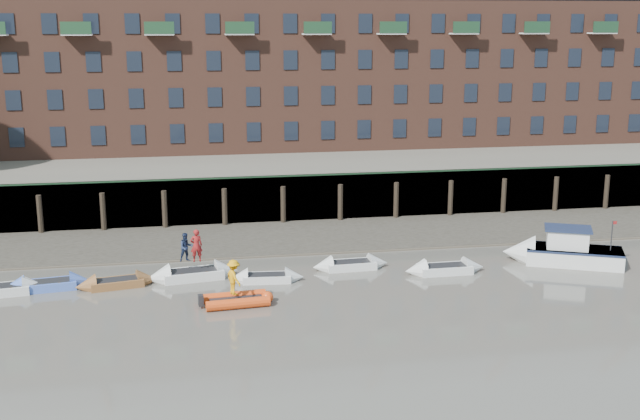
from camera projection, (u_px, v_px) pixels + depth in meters
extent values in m
plane|color=#5D5950|center=(303.00, 350.00, 34.06)|extent=(220.00, 220.00, 0.00)
cube|color=#3D382F|center=(260.00, 239.00, 51.31)|extent=(110.00, 8.00, 0.50)
cube|color=#4C4336|center=(266.00, 254.00, 48.05)|extent=(110.00, 1.60, 0.10)
cube|color=#2D2A26|center=(253.00, 200.00, 55.15)|extent=(110.00, 0.80, 3.20)
cylinder|color=black|center=(40.00, 215.00, 52.24)|extent=(0.36, 0.36, 2.60)
cylinder|color=black|center=(103.00, 212.00, 52.92)|extent=(0.36, 0.36, 2.60)
cylinder|color=black|center=(165.00, 210.00, 53.59)|extent=(0.36, 0.36, 2.60)
cylinder|color=black|center=(225.00, 207.00, 54.26)|extent=(0.36, 0.36, 2.60)
cylinder|color=black|center=(283.00, 205.00, 54.94)|extent=(0.36, 0.36, 2.60)
cylinder|color=black|center=(340.00, 203.00, 55.61)|extent=(0.36, 0.36, 2.60)
cylinder|color=black|center=(396.00, 201.00, 56.28)|extent=(0.36, 0.36, 2.60)
cylinder|color=black|center=(451.00, 198.00, 56.96)|extent=(0.36, 0.36, 2.60)
cylinder|color=black|center=(504.00, 196.00, 57.63)|extent=(0.36, 0.36, 2.60)
cylinder|color=black|center=(556.00, 194.00, 58.31)|extent=(0.36, 0.36, 2.60)
cylinder|color=black|center=(606.00, 192.00, 58.98)|extent=(0.36, 0.36, 2.60)
cube|color=#264C2D|center=(253.00, 177.00, 54.49)|extent=(110.00, 0.06, 0.10)
cube|color=#5E594D|center=(238.00, 165.00, 68.19)|extent=(110.00, 28.00, 3.20)
cube|color=brown|center=(235.00, 74.00, 67.39)|extent=(80.00, 10.00, 12.00)
cube|color=black|center=(17.00, 137.00, 60.68)|extent=(1.10, 0.12, 1.50)
cube|color=black|center=(58.00, 136.00, 61.19)|extent=(1.10, 0.12, 1.50)
cube|color=black|center=(98.00, 135.00, 61.69)|extent=(1.10, 0.12, 1.50)
cube|color=black|center=(138.00, 135.00, 62.20)|extent=(1.10, 0.12, 1.50)
cube|color=black|center=(177.00, 134.00, 62.71)|extent=(1.10, 0.12, 1.50)
cube|color=black|center=(216.00, 133.00, 63.21)|extent=(1.10, 0.12, 1.50)
cube|color=black|center=(254.00, 132.00, 63.72)|extent=(1.10, 0.12, 1.50)
cube|color=black|center=(291.00, 131.00, 64.22)|extent=(1.10, 0.12, 1.50)
cube|color=black|center=(328.00, 130.00, 64.73)|extent=(1.10, 0.12, 1.50)
cube|color=black|center=(364.00, 129.00, 65.23)|extent=(1.10, 0.12, 1.50)
cube|color=black|center=(400.00, 128.00, 65.74)|extent=(1.10, 0.12, 1.50)
cube|color=black|center=(435.00, 128.00, 66.24)|extent=(1.10, 0.12, 1.50)
cube|color=black|center=(469.00, 127.00, 66.75)|extent=(1.10, 0.12, 1.50)
cube|color=black|center=(503.00, 126.00, 67.25)|extent=(1.10, 0.12, 1.50)
cube|color=black|center=(537.00, 125.00, 67.76)|extent=(1.10, 0.12, 1.50)
cube|color=black|center=(570.00, 124.00, 68.26)|extent=(1.10, 0.12, 1.50)
cube|color=black|center=(602.00, 124.00, 68.77)|extent=(1.10, 0.12, 1.50)
cube|color=black|center=(634.00, 123.00, 69.27)|extent=(1.10, 0.12, 1.50)
cube|color=black|center=(13.00, 100.00, 60.04)|extent=(1.10, 0.12, 1.50)
cube|color=black|center=(55.00, 100.00, 60.54)|extent=(1.10, 0.12, 1.50)
cube|color=black|center=(96.00, 99.00, 61.05)|extent=(1.10, 0.12, 1.50)
cube|color=black|center=(136.00, 98.00, 61.55)|extent=(1.10, 0.12, 1.50)
cube|color=black|center=(176.00, 98.00, 62.06)|extent=(1.10, 0.12, 1.50)
cube|color=black|center=(215.00, 97.00, 62.56)|extent=(1.10, 0.12, 1.50)
cube|color=black|center=(253.00, 96.00, 63.07)|extent=(1.10, 0.12, 1.50)
cube|color=black|center=(291.00, 96.00, 63.57)|extent=(1.10, 0.12, 1.50)
cube|color=black|center=(328.00, 95.00, 64.08)|extent=(1.10, 0.12, 1.50)
cube|color=black|center=(364.00, 95.00, 64.58)|extent=(1.10, 0.12, 1.50)
cube|color=black|center=(400.00, 94.00, 65.09)|extent=(1.10, 0.12, 1.50)
cube|color=black|center=(436.00, 93.00, 65.59)|extent=(1.10, 0.12, 1.50)
cube|color=black|center=(471.00, 93.00, 66.10)|extent=(1.10, 0.12, 1.50)
cube|color=black|center=(505.00, 92.00, 66.60)|extent=(1.10, 0.12, 1.50)
cube|color=black|center=(539.00, 92.00, 67.11)|extent=(1.10, 0.12, 1.50)
cube|color=black|center=(572.00, 91.00, 67.61)|extent=(1.10, 0.12, 1.50)
cube|color=black|center=(605.00, 91.00, 68.12)|extent=(1.10, 0.12, 1.50)
cube|color=black|center=(637.00, 90.00, 68.62)|extent=(1.10, 0.12, 1.50)
cube|color=black|center=(10.00, 62.00, 59.39)|extent=(1.10, 0.12, 1.50)
cube|color=black|center=(52.00, 62.00, 59.89)|extent=(1.10, 0.12, 1.50)
cube|color=black|center=(94.00, 62.00, 60.40)|extent=(1.10, 0.12, 1.50)
cube|color=black|center=(134.00, 61.00, 60.90)|extent=(1.10, 0.12, 1.50)
cube|color=black|center=(174.00, 61.00, 61.41)|extent=(1.10, 0.12, 1.50)
cube|color=black|center=(214.00, 61.00, 61.91)|extent=(1.10, 0.12, 1.50)
cube|color=black|center=(252.00, 60.00, 62.42)|extent=(1.10, 0.12, 1.50)
cube|color=black|center=(290.00, 60.00, 62.93)|extent=(1.10, 0.12, 1.50)
cube|color=black|center=(328.00, 60.00, 63.43)|extent=(1.10, 0.12, 1.50)
cube|color=black|center=(365.00, 59.00, 63.94)|extent=(1.10, 0.12, 1.50)
cube|color=black|center=(401.00, 59.00, 64.44)|extent=(1.10, 0.12, 1.50)
cube|color=black|center=(437.00, 59.00, 64.95)|extent=(1.10, 0.12, 1.50)
cube|color=black|center=(472.00, 58.00, 65.45)|extent=(1.10, 0.12, 1.50)
cube|color=black|center=(507.00, 58.00, 65.96)|extent=(1.10, 0.12, 1.50)
cube|color=black|center=(541.00, 58.00, 66.46)|extent=(1.10, 0.12, 1.50)
cube|color=black|center=(575.00, 58.00, 66.97)|extent=(1.10, 0.12, 1.50)
cube|color=black|center=(608.00, 57.00, 67.47)|extent=(1.10, 0.12, 1.50)
cube|color=black|center=(640.00, 57.00, 67.98)|extent=(1.10, 0.12, 1.50)
cube|color=black|center=(7.00, 24.00, 58.74)|extent=(1.10, 0.12, 1.50)
cube|color=black|center=(49.00, 24.00, 59.25)|extent=(1.10, 0.12, 1.50)
cube|color=black|center=(91.00, 24.00, 59.75)|extent=(1.10, 0.12, 1.50)
cube|color=black|center=(132.00, 24.00, 60.26)|extent=(1.10, 0.12, 1.50)
cube|color=black|center=(173.00, 24.00, 60.76)|extent=(1.10, 0.12, 1.50)
cube|color=black|center=(212.00, 24.00, 61.27)|extent=(1.10, 0.12, 1.50)
cube|color=black|center=(252.00, 23.00, 61.77)|extent=(1.10, 0.12, 1.50)
cube|color=black|center=(290.00, 23.00, 62.28)|extent=(1.10, 0.12, 1.50)
cube|color=black|center=(328.00, 23.00, 62.78)|extent=(1.10, 0.12, 1.50)
cube|color=black|center=(365.00, 23.00, 63.29)|extent=(1.10, 0.12, 1.50)
cube|color=black|center=(402.00, 23.00, 63.79)|extent=(1.10, 0.12, 1.50)
cube|color=black|center=(438.00, 23.00, 64.30)|extent=(1.10, 0.12, 1.50)
cube|color=black|center=(474.00, 23.00, 64.80)|extent=(1.10, 0.12, 1.50)
cube|color=black|center=(509.00, 23.00, 65.31)|extent=(1.10, 0.12, 1.50)
cube|color=black|center=(543.00, 23.00, 65.81)|extent=(1.10, 0.12, 1.50)
cube|color=black|center=(577.00, 23.00, 66.32)|extent=(1.10, 0.12, 1.50)
cube|color=black|center=(611.00, 23.00, 66.82)|extent=(1.10, 0.12, 1.50)
cone|color=silver|center=(35.00, 287.00, 41.41)|extent=(1.33, 1.48, 1.33)
cube|color=#4767C3|center=(48.00, 285.00, 41.69)|extent=(3.03, 1.68, 0.45)
cone|color=#4767C3|center=(81.00, 282.00, 42.19)|extent=(1.29, 1.44, 1.30)
cone|color=#4767C3|center=(13.00, 288.00, 41.20)|extent=(1.29, 1.44, 1.30)
cube|color=black|center=(47.00, 281.00, 41.65)|extent=(2.51, 1.29, 0.06)
cube|color=brown|center=(117.00, 283.00, 42.07)|extent=(2.90, 1.72, 0.42)
cone|color=brown|center=(147.00, 280.00, 42.61)|extent=(1.27, 1.40, 1.22)
cone|color=brown|center=(86.00, 287.00, 41.52)|extent=(1.27, 1.40, 1.22)
cube|color=black|center=(117.00, 280.00, 42.02)|extent=(2.39, 1.33, 0.06)
cube|color=silver|center=(193.00, 274.00, 43.35)|extent=(3.39, 1.92, 0.50)
cone|color=silver|center=(227.00, 271.00, 43.94)|extent=(1.45, 1.62, 1.45)
cone|color=silver|center=(158.00, 278.00, 42.77)|extent=(1.45, 1.62, 1.45)
cube|color=black|center=(193.00, 270.00, 43.30)|extent=(2.81, 1.48, 0.06)
cube|color=silver|center=(267.00, 278.00, 42.94)|extent=(2.65, 1.37, 0.40)
cone|color=silver|center=(294.00, 277.00, 43.07)|extent=(1.09, 1.24, 1.16)
cone|color=silver|center=(239.00, 279.00, 42.80)|extent=(1.09, 1.24, 1.16)
cube|color=black|center=(267.00, 275.00, 42.89)|extent=(2.20, 1.04, 0.06)
cube|color=silver|center=(350.00, 265.00, 45.12)|extent=(2.84, 1.38, 0.44)
cone|color=silver|center=(378.00, 263.00, 45.46)|extent=(1.14, 1.30, 1.26)
cone|color=silver|center=(322.00, 267.00, 44.78)|extent=(1.14, 1.30, 1.26)
cube|color=black|center=(351.00, 262.00, 45.07)|extent=(2.36, 1.04, 0.06)
cube|color=silver|center=(445.00, 269.00, 44.37)|extent=(2.94, 1.36, 0.46)
cone|color=silver|center=(474.00, 267.00, 44.68)|extent=(1.15, 1.33, 1.32)
cone|color=silver|center=(415.00, 271.00, 44.06)|extent=(1.15, 1.33, 1.32)
cube|color=black|center=(445.00, 265.00, 44.32)|extent=(2.45, 1.02, 0.06)
cylinder|color=#DC4514|center=(234.00, 296.00, 39.90)|extent=(3.16, 0.80, 0.52)
cylinder|color=#DC4514|center=(238.00, 304.00, 38.88)|extent=(3.16, 0.80, 0.52)
sphere|color=#DC4514|center=(267.00, 297.00, 39.79)|extent=(0.59, 0.59, 0.59)
cube|color=black|center=(236.00, 300.00, 39.39)|extent=(2.67, 1.13, 0.18)
cube|color=silver|center=(574.00, 256.00, 45.90)|extent=(5.71, 4.12, 0.97)
cone|color=silver|center=(518.00, 252.00, 46.64)|extent=(2.53, 2.70, 2.15)
cube|color=#19233F|center=(575.00, 249.00, 45.80)|extent=(5.73, 4.16, 0.12)
cube|color=silver|center=(567.00, 238.00, 45.77)|extent=(2.72, 2.40, 1.08)
cube|color=#19233F|center=(568.00, 228.00, 45.63)|extent=(3.10, 2.72, 0.11)
imported|color=maroon|center=(196.00, 245.00, 43.03)|extent=(0.70, 0.51, 1.79)
imported|color=#19233F|center=(186.00, 247.00, 43.09)|extent=(0.91, 0.80, 1.58)
imported|color=orange|center=(234.00, 277.00, 39.12)|extent=(1.04, 1.30, 1.75)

